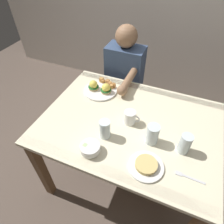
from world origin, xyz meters
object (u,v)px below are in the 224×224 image
Objects in this scene: dining_table at (129,131)px; eggs_benedict_plate at (101,88)px; water_glass_near at (105,130)px; diner_person at (124,78)px; fork at (188,177)px; fruit_bowl at (90,148)px; side_plate at (146,165)px; water_glass_extra at (185,144)px; coffee_mug at (130,117)px; water_glass_far at (152,135)px.

dining_table is 0.42m from eggs_benedict_plate.
water_glass_near is 0.11× the size of diner_person.
eggs_benedict_plate is 0.90m from fork.
fruit_bowl is 0.33m from side_plate.
water_glass_extra reaches higher than dining_table.
dining_table is 0.16m from coffee_mug.
water_glass_extra is (0.36, -0.10, 0.01)m from coffee_mug.
eggs_benedict_plate is at bearing -100.08° from diner_person.
eggs_benedict_plate is at bearing 144.69° from dining_table.
eggs_benedict_plate is 0.74m from side_plate.
eggs_benedict_plate reaches higher than side_plate.
eggs_benedict_plate is 0.61m from water_glass_far.
eggs_benedict_plate is 1.73× the size of fork.
diner_person is at bearing 113.54° from dining_table.
diner_person reaches higher than water_glass_near.
side_plate is 0.18× the size of diner_person.
water_glass_far is at bearing 95.87° from side_plate.
side_plate is at bearing -20.79° from water_glass_near.
water_glass_near is (-0.53, 0.09, 0.05)m from fork.
coffee_mug reaches higher than side_plate.
side_plate is (-0.23, -0.03, 0.01)m from fork.
water_glass_extra reaches higher than fork.
water_glass_extra reaches higher than coffee_mug.
eggs_benedict_plate is at bearing 146.30° from fork.
coffee_mug is at bearing -66.38° from diner_person.
side_plate reaches higher than fork.
fruit_bowl is (0.19, -0.55, 0.00)m from eggs_benedict_plate.
fork is at bearing 6.65° from side_plate.
eggs_benedict_plate is 0.24× the size of diner_person.
coffee_mug reaches higher than eggs_benedict_plate.
dining_table is 10.00× the size of fruit_bowl.
diner_person is (0.07, 0.37, -0.12)m from eggs_benedict_plate.
dining_table is at bearing 120.00° from coffee_mug.
water_glass_near is 0.98× the size of water_glass_extra.
diner_person is at bearing 101.41° from water_glass_near.
dining_table is 8.97× the size of water_glass_extra.
water_glass_near is at bearing -78.59° from diner_person.
side_plate is at bearing -56.32° from dining_table.
water_glass_near is at bearing -119.89° from dining_table.
water_glass_extra is 0.96m from diner_person.
water_glass_far is at bearing -31.69° from dining_table.
fruit_bowl is at bearing -175.49° from side_plate.
water_glass_far reaches higher than coffee_mug.
fork is 1.19× the size of water_glass_near.
diner_person is (-0.12, 0.92, -0.12)m from fruit_bowl.
water_glass_extra is 0.67× the size of side_plate.
coffee_mug reaches higher than dining_table.
water_glass_far is (0.31, 0.21, 0.03)m from fruit_bowl.
fork is 0.14× the size of diner_person.
dining_table is 0.37m from fruit_bowl.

